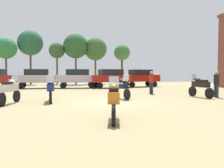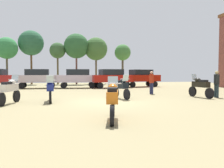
{
  "view_description": "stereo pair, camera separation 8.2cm",
  "coord_description": "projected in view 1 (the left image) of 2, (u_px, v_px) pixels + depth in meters",
  "views": [
    {
      "loc": [
        -2.28,
        -12.08,
        1.57
      ],
      "look_at": [
        1.05,
        3.25,
        0.83
      ],
      "focal_mm": 36.0,
      "sensor_mm": 36.0,
      "label": 1
    },
    {
      "loc": [
        -2.2,
        -12.1,
        1.57
      ],
      "look_at": [
        1.05,
        3.25,
        0.83
      ],
      "focal_mm": 36.0,
      "sensor_mm": 36.0,
      "label": 2
    }
  ],
  "objects": [
    {
      "name": "ground_plane",
      "position": [
        106.0,
        102.0,
        12.35
      ],
      "size": [
        44.0,
        52.0,
        0.02
      ],
      "color": "#95885E"
    },
    {
      "name": "motorcycle_3",
      "position": [
        10.0,
        90.0,
        11.34
      ],
      "size": [
        0.77,
        2.19,
        1.49
      ],
      "rotation": [
        0.0,
        0.0,
        -0.24
      ],
      "color": "black",
      "rests_on": "ground"
    },
    {
      "name": "motorcycle_5",
      "position": [
        121.0,
        87.0,
        13.75
      ],
      "size": [
        0.73,
        2.08,
        1.48
      ],
      "rotation": [
        0.0,
        0.0,
        3.37
      ],
      "color": "black",
      "rests_on": "ground"
    },
    {
      "name": "motorcycle_6",
      "position": [
        50.0,
        89.0,
        12.24
      ],
      "size": [
        0.62,
        2.13,
        1.45
      ],
      "rotation": [
        0.0,
        0.0,
        3.21
      ],
      "color": "black",
      "rests_on": "ground"
    },
    {
      "name": "motorcycle_7",
      "position": [
        114.0,
        99.0,
        7.43
      ],
      "size": [
        0.76,
        2.16,
        1.45
      ],
      "rotation": [
        0.0,
        0.0,
        -0.23
      ],
      "color": "black",
      "rests_on": "ground"
    },
    {
      "name": "motorcycle_9",
      "position": [
        200.0,
        86.0,
        14.5
      ],
      "size": [
        0.64,
        2.22,
        1.51
      ],
      "rotation": [
        0.0,
        0.0,
        0.13
      ],
      "color": "black",
      "rests_on": "ground"
    },
    {
      "name": "car_1",
      "position": [
        78.0,
        77.0,
        23.93
      ],
      "size": [
        4.4,
        2.06,
        2.0
      ],
      "rotation": [
        0.0,
        0.0,
        1.51
      ],
      "color": "black",
      "rests_on": "ground"
    },
    {
      "name": "car_4",
      "position": [
        140.0,
        77.0,
        26.17
      ],
      "size": [
        4.56,
        2.56,
        2.0
      ],
      "rotation": [
        0.0,
        0.0,
        1.76
      ],
      "color": "black",
      "rests_on": "ground"
    },
    {
      "name": "car_5",
      "position": [
        37.0,
        77.0,
        23.57
      ],
      "size": [
        4.36,
        1.96,
        2.0
      ],
      "rotation": [
        0.0,
        0.0,
        1.61
      ],
      "color": "black",
      "rests_on": "ground"
    },
    {
      "name": "car_6",
      "position": [
        111.0,
        77.0,
        24.17
      ],
      "size": [
        4.53,
        2.45,
        2.0
      ],
      "rotation": [
        0.0,
        0.0,
        1.73
      ],
      "color": "black",
      "rests_on": "ground"
    },
    {
      "name": "person_2",
      "position": [
        151.0,
        81.0,
        16.95
      ],
      "size": [
        0.47,
        0.47,
        1.73
      ],
      "rotation": [
        0.0,
        0.0,
        2.12
      ],
      "color": "#24294E",
      "rests_on": "ground"
    },
    {
      "name": "person_3",
      "position": [
        216.0,
        82.0,
        14.45
      ],
      "size": [
        0.43,
        0.43,
        1.73
      ],
      "rotation": [
        0.0,
        0.0,
        5.04
      ],
      "color": "#24353E",
      "rests_on": "ground"
    },
    {
      "name": "tree_2",
      "position": [
        122.0,
        53.0,
        34.59
      ],
      "size": [
        2.48,
        2.48,
        6.04
      ],
      "color": "#4D4231",
      "rests_on": "ground"
    },
    {
      "name": "tree_3",
      "position": [
        57.0,
        51.0,
        31.78
      ],
      "size": [
        2.24,
        2.24,
        5.94
      ],
      "color": "brown",
      "rests_on": "ground"
    },
    {
      "name": "tree_5",
      "position": [
        6.0,
        48.0,
        30.04
      ],
      "size": [
        2.9,
        2.9,
        6.42
      ],
      "color": "#4E4632",
      "rests_on": "ground"
    },
    {
      "name": "tree_6",
      "position": [
        76.0,
        46.0,
        32.22
      ],
      "size": [
        3.56,
        3.56,
        7.27
      ],
      "color": "brown",
      "rests_on": "ground"
    },
    {
      "name": "tree_7",
      "position": [
        30.0,
        43.0,
        31.96
      ],
      "size": [
        3.55,
        3.55,
        7.68
      ],
      "color": "brown",
      "rests_on": "ground"
    },
    {
      "name": "tree_8",
      "position": [
        95.0,
        49.0,
        33.18
      ],
      "size": [
        3.37,
        3.37,
        6.87
      ],
      "color": "brown",
      "rests_on": "ground"
    }
  ]
}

